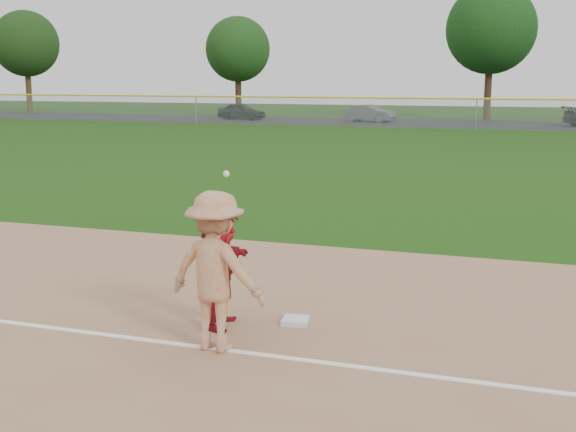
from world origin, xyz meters
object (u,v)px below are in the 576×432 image
(first_base, at_px, (295,321))
(car_left, at_px, (242,111))
(car_mid, at_px, (369,113))
(base_runner, at_px, (219,268))

(first_base, bearing_deg, car_left, 112.97)
(car_mid, bearing_deg, car_left, 106.49)
(car_left, distance_m, car_mid, 10.41)
(first_base, relative_size, car_mid, 0.09)
(first_base, height_order, car_mid, car_mid)
(base_runner, height_order, car_left, base_runner)
(base_runner, distance_m, car_mid, 46.64)
(car_left, relative_size, car_mid, 0.99)
(base_runner, distance_m, car_left, 49.22)
(car_left, xyz_separation_m, car_mid, (10.40, 0.27, -0.02))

